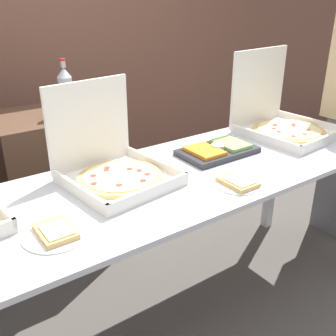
{
  "coord_description": "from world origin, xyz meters",
  "views": [
    {
      "loc": [
        -0.96,
        -1.37,
        1.68
      ],
      "look_at": [
        0.0,
        0.0,
        0.93
      ],
      "focal_mm": 42.0,
      "sensor_mm": 36.0,
      "label": 1
    }
  ],
  "objects_px": {
    "paper_plate_front_left": "(56,232)",
    "veggie_tray": "(218,150)",
    "pizza_box_near_left": "(112,164)",
    "soda_can_silver": "(89,107)",
    "paper_plate_front_right": "(238,183)",
    "pizza_box_near_right": "(281,119)",
    "soda_can_colored": "(53,108)",
    "soda_bottle": "(66,90)"
  },
  "relations": [
    {
      "from": "veggie_tray",
      "to": "soda_bottle",
      "type": "xyz_separation_m",
      "value": [
        -0.51,
        0.79,
        0.24
      ]
    },
    {
      "from": "soda_bottle",
      "to": "veggie_tray",
      "type": "bearing_deg",
      "value": -57.05
    },
    {
      "from": "veggie_tray",
      "to": "soda_bottle",
      "type": "distance_m",
      "value": 0.98
    },
    {
      "from": "soda_can_colored",
      "to": "soda_can_silver",
      "type": "bearing_deg",
      "value": -23.68
    },
    {
      "from": "soda_bottle",
      "to": "soda_can_silver",
      "type": "height_order",
      "value": "soda_bottle"
    },
    {
      "from": "pizza_box_near_right",
      "to": "soda_can_silver",
      "type": "distance_m",
      "value": 1.17
    },
    {
      "from": "pizza_box_near_left",
      "to": "soda_can_silver",
      "type": "bearing_deg",
      "value": 66.73
    },
    {
      "from": "pizza_box_near_right",
      "to": "paper_plate_front_left",
      "type": "distance_m",
      "value": 1.58
    },
    {
      "from": "pizza_box_near_left",
      "to": "pizza_box_near_right",
      "type": "height_order",
      "value": "pizza_box_near_right"
    },
    {
      "from": "veggie_tray",
      "to": "soda_bottle",
      "type": "bearing_deg",
      "value": 122.95
    },
    {
      "from": "pizza_box_near_right",
      "to": "paper_plate_front_right",
      "type": "distance_m",
      "value": 0.83
    },
    {
      "from": "pizza_box_near_left",
      "to": "pizza_box_near_right",
      "type": "xyz_separation_m",
      "value": [
        1.16,
        -0.0,
        0.01
      ]
    },
    {
      "from": "soda_can_silver",
      "to": "soda_can_colored",
      "type": "height_order",
      "value": "same"
    },
    {
      "from": "soda_can_silver",
      "to": "veggie_tray",
      "type": "bearing_deg",
      "value": -56.65
    },
    {
      "from": "veggie_tray",
      "to": "soda_can_silver",
      "type": "height_order",
      "value": "soda_can_silver"
    },
    {
      "from": "paper_plate_front_left",
      "to": "paper_plate_front_right",
      "type": "height_order",
      "value": "same"
    },
    {
      "from": "pizza_box_near_left",
      "to": "soda_can_silver",
      "type": "relative_size",
      "value": 4.09
    },
    {
      "from": "pizza_box_near_right",
      "to": "veggie_tray",
      "type": "distance_m",
      "value": 0.56
    },
    {
      "from": "paper_plate_front_left",
      "to": "soda_can_colored",
      "type": "bearing_deg",
      "value": 69.21
    },
    {
      "from": "paper_plate_front_right",
      "to": "veggie_tray",
      "type": "bearing_deg",
      "value": 61.91
    },
    {
      "from": "paper_plate_front_right",
      "to": "soda_bottle",
      "type": "xyz_separation_m",
      "value": [
        -0.33,
        1.13,
        0.25
      ]
    },
    {
      "from": "pizza_box_near_left",
      "to": "soda_can_colored",
      "type": "relative_size",
      "value": 4.09
    },
    {
      "from": "veggie_tray",
      "to": "soda_can_silver",
      "type": "bearing_deg",
      "value": 123.35
    },
    {
      "from": "veggie_tray",
      "to": "soda_bottle",
      "type": "height_order",
      "value": "soda_bottle"
    },
    {
      "from": "veggie_tray",
      "to": "paper_plate_front_right",
      "type": "bearing_deg",
      "value": -118.09
    },
    {
      "from": "paper_plate_front_left",
      "to": "soda_can_colored",
      "type": "height_order",
      "value": "soda_can_colored"
    },
    {
      "from": "pizza_box_near_left",
      "to": "paper_plate_front_left",
      "type": "bearing_deg",
      "value": -150.14
    },
    {
      "from": "paper_plate_front_left",
      "to": "soda_can_colored",
      "type": "xyz_separation_m",
      "value": [
        0.38,
        0.99,
        0.17
      ]
    },
    {
      "from": "soda_can_silver",
      "to": "paper_plate_front_left",
      "type": "bearing_deg",
      "value": -121.69
    },
    {
      "from": "paper_plate_front_left",
      "to": "soda_can_silver",
      "type": "relative_size",
      "value": 1.95
    },
    {
      "from": "paper_plate_front_right",
      "to": "soda_bottle",
      "type": "height_order",
      "value": "soda_bottle"
    },
    {
      "from": "veggie_tray",
      "to": "paper_plate_front_left",
      "type": "bearing_deg",
      "value": -165.97
    },
    {
      "from": "pizza_box_near_left",
      "to": "paper_plate_front_right",
      "type": "relative_size",
      "value": 2.48
    },
    {
      "from": "paper_plate_front_right",
      "to": "veggie_tray",
      "type": "height_order",
      "value": "veggie_tray"
    },
    {
      "from": "pizza_box_near_right",
      "to": "soda_bottle",
      "type": "xyz_separation_m",
      "value": [
        -1.07,
        0.75,
        0.18
      ]
    },
    {
      "from": "paper_plate_front_left",
      "to": "pizza_box_near_left",
      "type": "bearing_deg",
      "value": 37.17
    },
    {
      "from": "pizza_box_near_right",
      "to": "veggie_tray",
      "type": "height_order",
      "value": "pizza_box_near_right"
    },
    {
      "from": "soda_bottle",
      "to": "soda_can_silver",
      "type": "xyz_separation_m",
      "value": [
        0.08,
        -0.13,
        -0.08
      ]
    },
    {
      "from": "paper_plate_front_left",
      "to": "soda_bottle",
      "type": "height_order",
      "value": "soda_bottle"
    },
    {
      "from": "pizza_box_near_left",
      "to": "veggie_tray",
      "type": "height_order",
      "value": "pizza_box_near_left"
    },
    {
      "from": "pizza_box_near_right",
      "to": "paper_plate_front_right",
      "type": "xyz_separation_m",
      "value": [
        -0.73,
        -0.38,
        -0.07
      ]
    },
    {
      "from": "paper_plate_front_left",
      "to": "veggie_tray",
      "type": "height_order",
      "value": "veggie_tray"
    }
  ]
}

